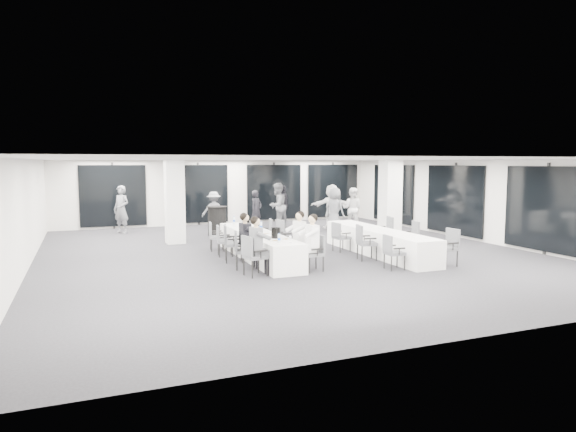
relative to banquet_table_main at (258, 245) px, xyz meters
name	(u,v)px	position (x,y,z in m)	size (l,w,h in m)	color
room	(300,203)	(1.99, 1.59, 1.01)	(14.04, 16.04, 2.84)	#242429
column_left	(175,202)	(-1.69, 3.68, 1.02)	(0.60, 0.60, 2.80)	silver
column_right	(390,200)	(5.31, 1.48, 1.02)	(0.60, 0.60, 2.80)	silver
banquet_table_main	(258,245)	(0.00, 0.00, 0.00)	(0.90, 5.00, 0.75)	white
banquet_table_side	(378,242)	(3.50, -0.72, 0.00)	(0.90, 5.00, 0.75)	white
cocktail_table	(217,221)	(0.06, 4.94, 0.17)	(0.78, 0.78, 1.08)	black
chair_main_left_near	(252,253)	(-0.83, -2.10, 0.18)	(0.58, 0.62, 0.98)	#494B50
chair_main_left_second	(241,248)	(-0.83, -1.17, 0.17)	(0.59, 0.61, 0.95)	#494B50
chair_main_left_mid	(231,241)	(-0.84, -0.18, 0.20)	(0.61, 0.64, 1.02)	#494B50
chair_main_left_fourth	(222,239)	(-0.83, 0.74, 0.13)	(0.52, 0.55, 0.89)	#494B50
chair_main_left_far	(215,235)	(-0.83, 1.70, 0.13)	(0.51, 0.55, 0.89)	#494B50
chair_main_right_near	(316,251)	(0.83, -2.10, 0.14)	(0.48, 0.53, 0.90)	#494B50
chair_main_right_second	(302,246)	(0.83, -1.27, 0.13)	(0.53, 0.56, 0.89)	#494B50
chair_main_right_mid	(291,238)	(0.84, -0.40, 0.22)	(0.59, 0.63, 1.04)	#494B50
chair_main_right_fourth	(276,234)	(0.84, 0.75, 0.19)	(0.55, 0.59, 0.98)	#494B50
chair_main_right_far	(267,232)	(0.83, 1.60, 0.15)	(0.56, 0.59, 0.92)	#494B50
chair_side_left_near	(392,250)	(2.68, -2.69, 0.13)	(0.48, 0.52, 0.88)	#494B50
chair_side_left_mid	(364,240)	(2.67, -1.32, 0.19)	(0.59, 0.62, 0.98)	#494B50
chair_side_left_far	(340,235)	(2.68, 0.16, 0.13)	(0.51, 0.55, 0.89)	#494B50
chair_side_right_near	(448,245)	(4.34, -2.81, 0.18)	(0.52, 0.58, 0.98)	#494B50
chair_side_right_mid	(411,236)	(4.34, -1.14, 0.20)	(0.61, 0.64, 1.00)	#494B50
chair_side_right_far	(386,230)	(4.34, 0.21, 0.19)	(0.59, 0.63, 1.00)	#494B50
seated_guest_a	(259,242)	(-0.67, -2.08, 0.44)	(0.50, 0.38, 1.44)	slate
seated_guest_b	(248,237)	(-0.67, -1.19, 0.44)	(0.50, 0.38, 1.44)	black
seated_guest_c	(310,239)	(0.67, -2.10, 0.44)	(0.50, 0.38, 1.44)	white
seated_guest_d	(297,235)	(0.67, -1.28, 0.44)	(0.50, 0.38, 1.44)	white
standing_guest_a	(256,207)	(1.95, 6.03, 0.52)	(0.65, 0.53, 1.79)	black
standing_guest_b	(277,203)	(2.84, 5.97, 0.69)	(1.02, 0.62, 2.12)	slate
standing_guest_c	(214,208)	(0.43, 6.99, 0.48)	(1.11, 0.56, 1.71)	slate
standing_guest_d	(283,203)	(3.50, 7.00, 0.60)	(1.15, 0.64, 1.95)	black
standing_guest_e	(335,207)	(4.68, 4.44, 0.59)	(0.93, 0.57, 1.94)	slate
standing_guest_f	(332,203)	(4.96, 5.27, 0.65)	(1.89, 0.73, 2.06)	white
standing_guest_g	(121,206)	(-3.19, 6.90, 0.66)	(0.76, 0.61, 2.07)	slate
standing_guest_h	(352,206)	(5.57, 4.64, 0.58)	(0.93, 0.56, 1.92)	white
ice_bucket_near	(276,233)	(0.09, -1.23, 0.51)	(0.24, 0.24, 0.28)	black
ice_bucket_far	(246,223)	(0.07, 1.33, 0.49)	(0.21, 0.21, 0.24)	black
water_bottle_a	(279,238)	(-0.10, -1.96, 0.48)	(0.07, 0.07, 0.22)	silver
water_bottle_b	(261,226)	(0.24, 0.40, 0.50)	(0.08, 0.08, 0.25)	silver
water_bottle_c	(234,220)	(-0.06, 2.22, 0.49)	(0.07, 0.07, 0.23)	silver
plate_a	(276,241)	(-0.09, -1.69, 0.39)	(0.21, 0.21, 0.03)	white
plate_b	(286,239)	(0.24, -1.56, 0.39)	(0.20, 0.20, 0.03)	white
plate_c	(266,234)	(0.11, -0.41, 0.39)	(0.18, 0.18, 0.03)	white
wine_glass	(290,238)	(0.14, -2.10, 0.51)	(0.07, 0.07, 0.18)	silver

